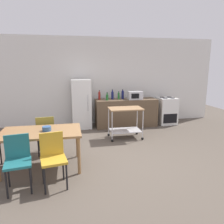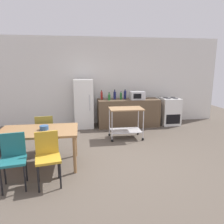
% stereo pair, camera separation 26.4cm
% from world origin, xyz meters
% --- Properties ---
extents(ground_plane, '(12.00, 12.00, 0.00)m').
position_xyz_m(ground_plane, '(0.00, 0.00, 0.00)').
color(ground_plane, brown).
extents(back_wall, '(8.40, 0.12, 2.90)m').
position_xyz_m(back_wall, '(0.00, 3.20, 1.45)').
color(back_wall, silver).
rests_on(back_wall, ground_plane).
extents(kitchen_counter, '(2.00, 0.64, 0.90)m').
position_xyz_m(kitchen_counter, '(0.90, 2.60, 0.45)').
color(kitchen_counter, brown).
rests_on(kitchen_counter, ground_plane).
extents(dining_table, '(1.50, 0.90, 0.75)m').
position_xyz_m(dining_table, '(-1.47, 0.00, 0.67)').
color(dining_table, olive).
rests_on(dining_table, ground_plane).
extents(chair_olive, '(0.44, 0.44, 0.89)m').
position_xyz_m(chair_olive, '(-1.47, 0.67, 0.52)').
color(chair_olive, olive).
rests_on(chair_olive, ground_plane).
extents(chair_teal, '(0.46, 0.46, 0.89)m').
position_xyz_m(chair_teal, '(-1.76, -0.69, 0.52)').
color(chair_teal, '#1E666B').
rests_on(chair_teal, ground_plane).
extents(chair_mustard, '(0.47, 0.47, 0.89)m').
position_xyz_m(chair_mustard, '(-1.21, -0.69, 0.52)').
color(chair_mustard, gold).
rests_on(chair_mustard, ground_plane).
extents(stove_oven, '(0.60, 0.61, 0.92)m').
position_xyz_m(stove_oven, '(2.35, 2.62, 0.45)').
color(stove_oven, white).
rests_on(stove_oven, ground_plane).
extents(refrigerator, '(0.60, 0.63, 1.55)m').
position_xyz_m(refrigerator, '(-0.55, 2.70, 0.78)').
color(refrigerator, white).
rests_on(refrigerator, ground_plane).
extents(kitchen_cart, '(0.91, 0.57, 0.85)m').
position_xyz_m(kitchen_cart, '(0.56, 1.41, 0.57)').
color(kitchen_cart, '#A37A51').
rests_on(kitchen_cart, ground_plane).
extents(bottle_soy_sauce, '(0.07, 0.07, 0.30)m').
position_xyz_m(bottle_soy_sauce, '(0.03, 2.69, 1.03)').
color(bottle_soy_sauce, maroon).
rests_on(bottle_soy_sauce, kitchen_counter).
extents(bottle_hot_sauce, '(0.08, 0.08, 0.25)m').
position_xyz_m(bottle_hot_sauce, '(0.25, 2.50, 1.00)').
color(bottle_hot_sauce, '#1E6628').
rests_on(bottle_hot_sauce, kitchen_counter).
extents(bottle_sesame_oil, '(0.08, 0.08, 0.32)m').
position_xyz_m(bottle_sesame_oil, '(0.46, 2.69, 1.03)').
color(bottle_sesame_oil, navy).
rests_on(bottle_sesame_oil, kitchen_counter).
extents(bottle_sparkling_water, '(0.06, 0.06, 0.26)m').
position_xyz_m(bottle_sparkling_water, '(0.65, 2.61, 1.01)').
color(bottle_sparkling_water, '#1E6628').
rests_on(bottle_sparkling_water, kitchen_counter).
extents(bottle_olive_oil, '(0.08, 0.08, 0.31)m').
position_xyz_m(bottle_olive_oil, '(0.80, 2.69, 1.04)').
color(bottle_olive_oil, navy).
rests_on(bottle_olive_oil, kitchen_counter).
extents(microwave, '(0.46, 0.35, 0.26)m').
position_xyz_m(microwave, '(1.17, 2.53, 1.03)').
color(microwave, silver).
rests_on(microwave, kitchen_counter).
extents(fruit_bowl, '(0.17, 0.17, 0.08)m').
position_xyz_m(fruit_bowl, '(-1.36, 0.01, 0.79)').
color(fruit_bowl, '#33598C').
rests_on(fruit_bowl, dining_table).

